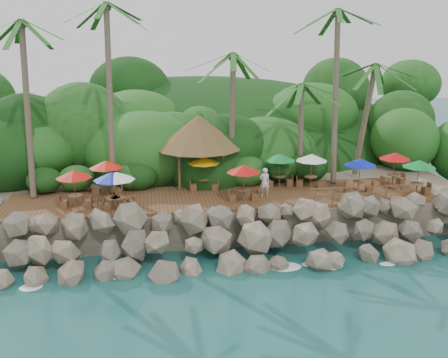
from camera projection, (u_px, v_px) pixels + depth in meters
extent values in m
plane|color=#19514F|center=(241.00, 274.00, 25.71)|extent=(140.00, 140.00, 0.00)
cube|color=gray|center=(206.00, 173.00, 40.65)|extent=(32.00, 25.20, 2.10)
ellipsoid|color=#143811|center=(197.00, 164.00, 48.07)|extent=(44.80, 28.00, 15.40)
cube|color=brown|center=(224.00, 198.00, 30.82)|extent=(26.00, 5.00, 0.20)
ellipsoid|color=white|center=(61.00, 283.00, 24.71)|extent=(1.20, 0.80, 0.06)
ellipsoid|color=white|center=(123.00, 279.00, 25.14)|extent=(1.20, 0.80, 0.06)
ellipsoid|color=white|center=(182.00, 275.00, 25.56)|extent=(1.20, 0.80, 0.06)
ellipsoid|color=white|center=(240.00, 271.00, 25.99)|extent=(1.20, 0.80, 0.06)
ellipsoid|color=white|center=(296.00, 267.00, 26.42)|extent=(1.20, 0.80, 0.06)
ellipsoid|color=white|center=(350.00, 264.00, 26.85)|extent=(1.20, 0.80, 0.06)
ellipsoid|color=white|center=(403.00, 260.00, 27.27)|extent=(1.20, 0.80, 0.06)
cylinder|color=brown|center=(28.00, 111.00, 29.68)|extent=(0.47, 1.66, 10.33)
ellipsoid|color=#23601E|center=(18.00, 19.00, 28.26)|extent=(6.00, 6.00, 2.40)
cylinder|color=brown|center=(110.00, 100.00, 30.67)|extent=(0.49, 2.37, 11.33)
ellipsoid|color=#23601E|center=(104.00, 1.00, 29.11)|extent=(6.00, 6.00, 2.40)
cylinder|color=brown|center=(232.00, 121.00, 32.47)|extent=(0.46, 0.73, 8.40)
ellipsoid|color=#23601E|center=(232.00, 54.00, 31.32)|extent=(6.00, 6.00, 2.40)
cylinder|color=brown|center=(301.00, 133.00, 33.51)|extent=(0.76, 0.84, 6.45)
ellipsoid|color=#23601E|center=(303.00, 84.00, 32.63)|extent=(6.00, 6.00, 2.40)
cylinder|color=brown|center=(336.00, 99.00, 32.61)|extent=(0.52, 1.70, 11.08)
ellipsoid|color=#23601E|center=(341.00, 8.00, 31.09)|extent=(6.00, 6.00, 2.40)
cylinder|color=brown|center=(365.00, 121.00, 34.29)|extent=(1.04, 1.32, 7.67)
ellipsoid|color=#23601E|center=(369.00, 64.00, 33.24)|extent=(6.00, 6.00, 2.40)
cylinder|color=brown|center=(179.00, 172.00, 31.73)|extent=(0.16, 0.16, 2.40)
cylinder|color=brown|center=(223.00, 170.00, 32.13)|extent=(0.16, 0.16, 2.40)
cylinder|color=brown|center=(177.00, 161.00, 34.39)|extent=(0.16, 0.16, 2.40)
cylinder|color=brown|center=(217.00, 160.00, 34.79)|extent=(0.16, 0.16, 2.40)
cone|color=brown|center=(199.00, 131.00, 32.63)|extent=(5.63, 5.63, 2.20)
cylinder|color=brown|center=(393.00, 180.00, 32.95)|extent=(0.08, 0.08, 0.72)
cylinder|color=brown|center=(393.00, 175.00, 32.85)|extent=(0.82, 0.82, 0.05)
cylinder|color=brown|center=(394.00, 170.00, 32.75)|extent=(0.05, 0.05, 2.14)
cone|color=red|center=(395.00, 156.00, 32.50)|extent=(2.04, 2.04, 0.44)
cube|color=brown|center=(385.00, 183.00, 32.70)|extent=(0.51, 0.51, 0.45)
cube|color=brown|center=(400.00, 181.00, 33.27)|extent=(0.51, 0.51, 0.45)
cylinder|color=brown|center=(417.00, 189.00, 30.94)|extent=(0.08, 0.08, 0.72)
cylinder|color=brown|center=(417.00, 184.00, 30.84)|extent=(0.82, 0.82, 0.05)
cylinder|color=brown|center=(418.00, 178.00, 30.75)|extent=(0.05, 0.05, 2.14)
cone|color=#0D7629|center=(419.00, 164.00, 30.50)|extent=(2.04, 2.04, 0.44)
cube|color=brown|center=(407.00, 192.00, 30.82)|extent=(0.45, 0.45, 0.45)
cube|color=brown|center=(426.00, 191.00, 31.15)|extent=(0.45, 0.45, 0.45)
cylinder|color=brown|center=(108.00, 190.00, 30.82)|extent=(0.08, 0.08, 0.72)
cylinder|color=brown|center=(107.00, 184.00, 30.72)|extent=(0.82, 0.82, 0.05)
cylinder|color=brown|center=(107.00, 179.00, 30.62)|extent=(0.05, 0.05, 2.14)
cone|color=red|center=(106.00, 164.00, 30.37)|extent=(2.04, 2.04, 0.44)
cube|color=brown|center=(96.00, 193.00, 30.76)|extent=(0.41, 0.41, 0.45)
cube|color=brown|center=(119.00, 192.00, 30.95)|extent=(0.41, 0.41, 0.45)
cylinder|color=brown|center=(113.00, 204.00, 28.24)|extent=(0.08, 0.08, 0.72)
cylinder|color=brown|center=(113.00, 198.00, 28.14)|extent=(0.82, 0.82, 0.05)
cylinder|color=brown|center=(112.00, 192.00, 28.04)|extent=(0.05, 0.05, 2.14)
cone|color=#0D28B4|center=(111.00, 176.00, 27.79)|extent=(2.04, 2.04, 0.44)
cube|color=brown|center=(101.00, 207.00, 28.12)|extent=(0.44, 0.44, 0.45)
cube|color=brown|center=(126.00, 205.00, 28.43)|extent=(0.44, 0.44, 0.45)
cylinder|color=brown|center=(358.00, 187.00, 31.37)|extent=(0.08, 0.08, 0.72)
cylinder|color=brown|center=(359.00, 182.00, 31.26)|extent=(0.82, 0.82, 0.05)
cylinder|color=brown|center=(359.00, 176.00, 31.17)|extent=(0.05, 0.05, 2.14)
cone|color=#0D1EAF|center=(360.00, 162.00, 30.92)|extent=(2.04, 2.04, 0.44)
cube|color=brown|center=(348.00, 190.00, 31.37)|extent=(0.45, 0.45, 0.45)
cube|color=brown|center=(369.00, 189.00, 31.43)|extent=(0.45, 0.45, 0.45)
cylinder|color=brown|center=(243.00, 195.00, 29.81)|extent=(0.08, 0.08, 0.72)
cylinder|color=brown|center=(243.00, 189.00, 29.71)|extent=(0.82, 0.82, 0.05)
cylinder|color=brown|center=(244.00, 184.00, 29.62)|extent=(0.05, 0.05, 2.14)
cone|color=red|center=(244.00, 169.00, 29.36)|extent=(2.04, 2.04, 0.44)
cube|color=brown|center=(232.00, 198.00, 29.74)|extent=(0.42, 0.42, 0.45)
cube|color=brown|center=(255.00, 197.00, 29.96)|extent=(0.42, 0.42, 0.45)
cylinder|color=brown|center=(279.00, 181.00, 32.62)|extent=(0.08, 0.08, 0.72)
cylinder|color=brown|center=(279.00, 176.00, 32.52)|extent=(0.82, 0.82, 0.05)
cylinder|color=brown|center=(280.00, 171.00, 32.43)|extent=(0.05, 0.05, 2.14)
cone|color=#0E7E2D|center=(280.00, 157.00, 32.18)|extent=(2.04, 2.04, 0.44)
cube|color=brown|center=(269.00, 184.00, 32.49)|extent=(0.45, 0.45, 0.45)
cube|color=brown|center=(289.00, 183.00, 32.83)|extent=(0.45, 0.45, 0.45)
cylinder|color=brown|center=(204.00, 185.00, 31.89)|extent=(0.08, 0.08, 0.72)
cylinder|color=brown|center=(204.00, 179.00, 31.79)|extent=(0.82, 0.82, 0.05)
cylinder|color=brown|center=(204.00, 174.00, 31.70)|extent=(0.05, 0.05, 2.14)
cone|color=gold|center=(204.00, 160.00, 31.45)|extent=(2.04, 2.04, 0.44)
cube|color=brown|center=(193.00, 187.00, 31.85)|extent=(0.42, 0.42, 0.45)
cube|color=brown|center=(215.00, 186.00, 32.01)|extent=(0.42, 0.42, 0.45)
cylinder|color=brown|center=(311.00, 182.00, 32.51)|extent=(0.08, 0.08, 0.72)
cylinder|color=brown|center=(311.00, 176.00, 32.41)|extent=(0.82, 0.82, 0.05)
cylinder|color=brown|center=(311.00, 171.00, 32.32)|extent=(0.05, 0.05, 2.14)
cone|color=white|center=(312.00, 157.00, 32.07)|extent=(2.04, 2.04, 0.44)
cube|color=brown|center=(300.00, 183.00, 32.70)|extent=(0.53, 0.53, 0.45)
cube|color=brown|center=(321.00, 185.00, 32.40)|extent=(0.53, 0.53, 0.45)
cylinder|color=brown|center=(76.00, 202.00, 28.66)|extent=(0.08, 0.08, 0.72)
cylinder|color=brown|center=(75.00, 195.00, 28.56)|extent=(0.82, 0.82, 0.05)
cylinder|color=brown|center=(75.00, 190.00, 28.46)|extent=(0.05, 0.05, 2.14)
cone|color=red|center=(74.00, 174.00, 28.21)|extent=(2.04, 2.04, 0.44)
cube|color=brown|center=(64.00, 204.00, 28.64)|extent=(0.44, 0.44, 0.45)
cube|color=brown|center=(88.00, 204.00, 28.75)|extent=(0.44, 0.44, 0.45)
cylinder|color=brown|center=(118.00, 204.00, 28.28)|extent=(0.08, 0.08, 0.72)
cylinder|color=brown|center=(118.00, 198.00, 28.18)|extent=(0.82, 0.82, 0.05)
cylinder|color=brown|center=(118.00, 192.00, 28.08)|extent=(0.05, 0.05, 2.14)
cone|color=silver|center=(117.00, 176.00, 27.83)|extent=(2.04, 2.04, 0.44)
cube|color=brown|center=(106.00, 207.00, 28.09)|extent=(0.48, 0.48, 0.45)
cube|color=brown|center=(131.00, 205.00, 28.55)|extent=(0.48, 0.48, 0.45)
cylinder|color=brown|center=(315.00, 196.00, 29.13)|extent=(0.10, 0.10, 1.00)
cylinder|color=brown|center=(333.00, 196.00, 29.29)|extent=(0.10, 0.10, 1.00)
cylinder|color=brown|center=(351.00, 195.00, 29.44)|extent=(0.10, 0.10, 1.00)
cylinder|color=brown|center=(369.00, 194.00, 29.60)|extent=(0.10, 0.10, 1.00)
cylinder|color=brown|center=(386.00, 193.00, 29.76)|extent=(0.10, 0.10, 1.00)
cylinder|color=brown|center=(403.00, 192.00, 29.91)|extent=(0.10, 0.10, 1.00)
cube|color=brown|center=(360.00, 187.00, 29.40)|extent=(6.10, 0.06, 0.06)
cube|color=brown|center=(360.00, 193.00, 29.51)|extent=(6.10, 0.06, 0.06)
imported|color=silver|center=(265.00, 182.00, 30.59)|extent=(0.65, 0.43, 1.78)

